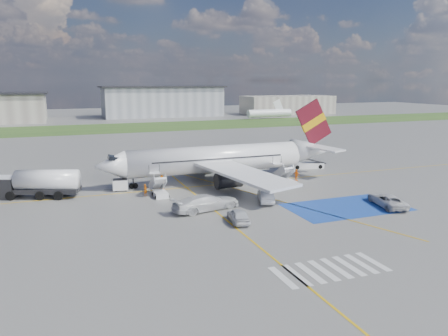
{
  "coord_description": "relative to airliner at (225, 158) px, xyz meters",
  "views": [
    {
      "loc": [
        -21.09,
        -45.18,
        14.67
      ],
      "look_at": [
        -1.35,
        6.8,
        3.5
      ],
      "focal_mm": 35.0,
      "sensor_mm": 36.0,
      "label": 1
    }
  ],
  "objects": [
    {
      "name": "fuel_tanker",
      "position": [
        -25.66,
        -0.37,
        -1.88
      ],
      "size": [
        10.86,
        6.12,
        3.6
      ],
      "rotation": [
        0.0,
        0.0,
        -0.34
      ],
      "color": "black",
      "rests_on": "ground"
    },
    {
      "name": "crosswalk",
      "position": [
        -3.31,
        -32.0,
        -3.39
      ],
      "size": [
        9.0,
        4.0,
        0.01
      ],
      "color": "silver",
      "rests_on": "ground"
    },
    {
      "name": "terminal_centre",
      "position": [
        18.49,
        121.0,
        2.61
      ],
      "size": [
        48.0,
        18.0,
        12.0
      ],
      "primitive_type": "cube",
      "color": "gray",
      "rests_on": "ground"
    },
    {
      "name": "airliner",
      "position": [
        0.0,
        0.0,
        0.0
      ],
      "size": [
        36.81,
        32.95,
        11.92
      ],
      "color": "white",
      "rests_on": "ground"
    },
    {
      "name": "van_white_b",
      "position": [
        -7.34,
        -13.23,
        -2.18
      ],
      "size": [
        6.58,
        3.75,
        2.43
      ],
      "primitive_type": "imported",
      "rotation": [
        0.0,
        0.0,
        1.78
      ],
      "color": "silver",
      "rests_on": "ground"
    },
    {
      "name": "taxiway_line_diag",
      "position": [
        -1.51,
        -2.0,
        -3.39
      ],
      "size": [
        20.71,
        56.45,
        0.01
      ],
      "primitive_type": "cube",
      "rotation": [
        0.0,
        0.0,
        0.35
      ],
      "color": "gold",
      "rests_on": "ground"
    },
    {
      "name": "taxiway_line_cross",
      "position": [
        -6.51,
        -24.0,
        -3.39
      ],
      "size": [
        0.2,
        60.0,
        0.01
      ],
      "primitive_type": "cube",
      "color": "gold",
      "rests_on": "ground"
    },
    {
      "name": "airstairs_fwd",
      "position": [
        -11.01,
        -5.3,
        -2.77
      ],
      "size": [
        1.9,
        5.2,
        3.6
      ],
      "color": "white",
      "rests_on": "ground"
    },
    {
      "name": "crew_aft",
      "position": [
        10.06,
        -3.68,
        -2.54
      ],
      "size": [
        0.76,
        1.09,
        1.71
      ],
      "primitive_type": "imported",
      "rotation": [
        0.0,
        0.0,
        1.95
      ],
      "color": "orange",
      "rests_on": "ground"
    },
    {
      "name": "airstairs_aft",
      "position": [
        7.49,
        -5.3,
        -2.77
      ],
      "size": [
        1.9,
        5.2,
        3.6
      ],
      "color": "white",
      "rests_on": "ground"
    },
    {
      "name": "belt_loader",
      "position": [
        16.68,
        4.03,
        -2.96
      ],
      "size": [
        6.0,
        3.17,
        1.73
      ],
      "rotation": [
        0.0,
        0.0,
        -0.23
      ],
      "color": "white",
      "rests_on": "ground"
    },
    {
      "name": "car_silver_a",
      "position": [
        -5.56,
        -18.62,
        -2.64
      ],
      "size": [
        2.4,
        4.62,
        1.5
      ],
      "primitive_type": "imported",
      "rotation": [
        0.0,
        0.0,
        3.0
      ],
      "color": "silver",
      "rests_on": "ground"
    },
    {
      "name": "taxiway_line_main",
      "position": [
        -1.51,
        -2.0,
        -3.39
      ],
      "size": [
        120.0,
        0.2,
        0.01
      ],
      "primitive_type": "cube",
      "color": "gold",
      "rests_on": "ground"
    },
    {
      "name": "ground",
      "position": [
        -1.51,
        -14.0,
        -3.39
      ],
      "size": [
        400.0,
        400.0,
        0.0
      ],
      "primitive_type": "plane",
      "color": "#60605E",
      "rests_on": "ground"
    },
    {
      "name": "crew_fwd",
      "position": [
        -12.66,
        -4.37,
        -2.63
      ],
      "size": [
        0.67,
        0.64,
        1.53
      ],
      "primitive_type": "imported",
      "rotation": [
        0.0,
        0.0,
        0.67
      ],
      "color": "orange",
      "rests_on": "ground"
    },
    {
      "name": "staging_box",
      "position": [
        8.49,
        -18.0,
        -3.39
      ],
      "size": [
        14.0,
        8.0,
        0.01
      ],
      "primitive_type": "cube",
      "color": "#193F9A",
      "rests_on": "ground"
    },
    {
      "name": "crew_nose",
      "position": [
        -9.88,
        -1.71,
        -2.43
      ],
      "size": [
        1.11,
        1.18,
        1.93
      ],
      "primitive_type": "imported",
      "rotation": [
        0.0,
        0.0,
        -1.02
      ],
      "color": "orange",
      "rests_on": "ground"
    },
    {
      "name": "gpu_cart",
      "position": [
        -15.35,
        -0.62,
        -2.65
      ],
      "size": [
        2.11,
        1.51,
        1.64
      ],
      "rotation": [
        0.0,
        0.0,
        -0.13
      ],
      "color": "white",
      "rests_on": "ground"
    },
    {
      "name": "van_white_a",
      "position": [
        13.37,
        -19.19,
        -2.43
      ],
      "size": [
        3.53,
        5.56,
        1.93
      ],
      "primitive_type": "imported",
      "rotation": [
        0.0,
        0.0,
        2.9
      ],
      "color": "silver",
      "rests_on": "ground"
    },
    {
      "name": "terminal_east",
      "position": [
        73.49,
        114.0,
        0.61
      ],
      "size": [
        40.0,
        16.0,
        8.0
      ],
      "primitive_type": "cube",
      "color": "gray",
      "rests_on": "ground"
    },
    {
      "name": "grass_strip",
      "position": [
        -1.51,
        81.0,
        -3.39
      ],
      "size": [
        400.0,
        30.0,
        0.01
      ],
      "primitive_type": "cube",
      "color": "#2D4C1E",
      "rests_on": "ground"
    },
    {
      "name": "car_silver_b",
      "position": [
        0.6,
        -12.58,
        -2.61
      ],
      "size": [
        3.16,
        5.04,
        1.57
      ],
      "primitive_type": "imported",
      "rotation": [
        0.0,
        0.0,
        2.8
      ],
      "color": "#B2B4BA",
      "rests_on": "ground"
    }
  ]
}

